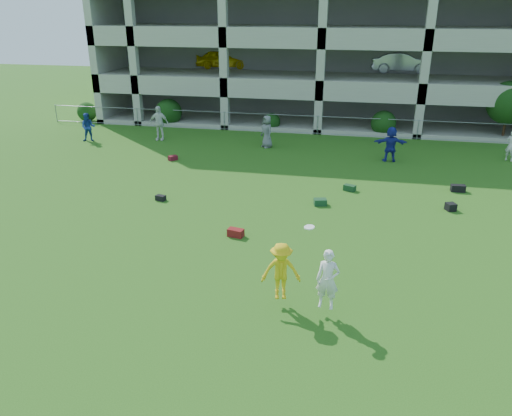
% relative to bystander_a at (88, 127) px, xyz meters
% --- Properties ---
extents(ground, '(100.00, 100.00, 0.00)m').
position_rel_bystander_a_xyz_m(ground, '(13.14, -14.65, -0.84)').
color(ground, '#235114').
rests_on(ground, ground).
extents(bystander_a, '(0.97, 0.86, 1.67)m').
position_rel_bystander_a_xyz_m(bystander_a, '(0.00, 0.00, 0.00)').
color(bystander_a, navy).
rests_on(bystander_a, ground).
extents(bystander_b, '(1.20, 0.52, 2.03)m').
position_rel_bystander_a_xyz_m(bystander_b, '(3.98, 1.15, 0.18)').
color(bystander_b, silver).
rests_on(bystander_b, ground).
extents(bystander_c, '(1.02, 1.05, 1.82)m').
position_rel_bystander_a_xyz_m(bystander_c, '(10.59, 0.80, 0.07)').
color(bystander_c, slate).
rests_on(bystander_c, ground).
extents(bystander_d, '(1.72, 0.65, 1.82)m').
position_rel_bystander_a_xyz_m(bystander_d, '(17.33, -0.59, 0.07)').
color(bystander_d, navy).
rests_on(bystander_d, ground).
extents(bystander_e, '(0.71, 0.67, 1.62)m').
position_rel_bystander_a_xyz_m(bystander_e, '(23.46, 0.73, -0.02)').
color(bystander_e, silver).
rests_on(bystander_e, ground).
extents(bag_red_a, '(0.60, 0.41, 0.28)m').
position_rel_bystander_a_xyz_m(bag_red_a, '(11.67, -11.03, -0.70)').
color(bag_red_a, '#5F1210').
rests_on(bag_red_a, ground).
extents(bag_black_b, '(0.45, 0.34, 0.22)m').
position_rel_bystander_a_xyz_m(bag_black_b, '(7.78, -8.28, -0.73)').
color(bag_black_b, black).
rests_on(bag_black_b, ground).
extents(bag_green_c, '(0.57, 0.46, 0.26)m').
position_rel_bystander_a_xyz_m(bag_green_c, '(14.33, -7.46, -0.71)').
color(bag_green_c, '#15391B').
rests_on(bag_green_c, ground).
extents(crate_d, '(0.46, 0.46, 0.30)m').
position_rel_bystander_a_xyz_m(crate_d, '(19.45, -6.99, -0.69)').
color(crate_d, black).
rests_on(crate_d, ground).
extents(bag_black_e, '(0.62, 0.33, 0.30)m').
position_rel_bystander_a_xyz_m(bag_black_e, '(20.08, -4.67, -0.69)').
color(bag_black_e, black).
rests_on(bag_black_e, ground).
extents(bag_red_f, '(0.50, 0.53, 0.24)m').
position_rel_bystander_a_xyz_m(bag_red_f, '(6.24, -2.71, -0.72)').
color(bag_red_f, '#510D12').
rests_on(bag_red_f, ground).
extents(bag_green_g, '(0.58, 0.47, 0.25)m').
position_rel_bystander_a_xyz_m(bag_green_g, '(15.45, -5.49, -0.71)').
color(bag_green_g, black).
rests_on(bag_green_g, ground).
extents(frisbee_contest, '(2.12, 0.82, 2.16)m').
position_rel_bystander_a_xyz_m(frisbee_contest, '(14.23, -15.09, 0.24)').
color(frisbee_contest, yellow).
rests_on(frisbee_contest, ground).
extents(parking_garage, '(30.00, 14.00, 12.00)m').
position_rel_bystander_a_xyz_m(parking_garage, '(13.14, 13.05, 5.18)').
color(parking_garage, '#9E998C').
rests_on(parking_garage, ground).
extents(fence, '(36.06, 0.06, 1.20)m').
position_rel_bystander_a_xyz_m(fence, '(13.14, 4.35, -0.22)').
color(fence, gray).
rests_on(fence, ground).
extents(shrub_row, '(34.38, 2.52, 3.50)m').
position_rel_bystander_a_xyz_m(shrub_row, '(17.74, 5.05, 0.67)').
color(shrub_row, '#163D11').
rests_on(shrub_row, ground).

